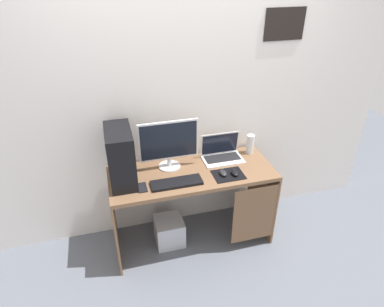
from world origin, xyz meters
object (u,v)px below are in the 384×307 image
object	(u,v)px
laptop	(222,154)
speaker	(250,144)
keyboard	(176,183)
cell_phone	(142,187)
monitor	(169,144)
mouse_right	(235,173)
mouse_left	(223,173)
pc_tower	(121,156)
subwoofer	(169,231)

from	to	relation	value
laptop	speaker	distance (m)	0.29
keyboard	cell_phone	world-z (taller)	keyboard
laptop	monitor	bearing A→B (deg)	-177.13
mouse_right	speaker	bearing A→B (deg)	48.82
mouse_left	pc_tower	bearing A→B (deg)	169.57
subwoofer	mouse_right	bearing A→B (deg)	-14.92
mouse_right	cell_phone	size ratio (longest dim) A/B	0.74
pc_tower	cell_phone	world-z (taller)	pc_tower
speaker	mouse_right	xyz separation A→B (m)	(-0.28, -0.32, -0.07)
pc_tower	keyboard	size ratio (longest dim) A/B	1.09
monitor	speaker	bearing A→B (deg)	3.57
speaker	subwoofer	distance (m)	1.11
laptop	cell_phone	distance (m)	0.81
monitor	cell_phone	bearing A→B (deg)	-138.45
pc_tower	monitor	xyz separation A→B (m)	(0.41, 0.09, 0.00)
laptop	mouse_left	world-z (taller)	laptop
keyboard	mouse_left	bearing A→B (deg)	2.81
mouse_left	mouse_right	world-z (taller)	same
speaker	mouse_right	size ratio (longest dim) A/B	1.91
mouse_left	subwoofer	bearing A→B (deg)	165.05
laptop	cell_phone	xyz separation A→B (m)	(-0.77, -0.27, -0.04)
cell_phone	subwoofer	bearing A→B (deg)	28.98
speaker	mouse_right	world-z (taller)	speaker
monitor	speaker	xyz separation A→B (m)	(0.78, 0.05, -0.14)
keyboard	mouse_right	xyz separation A→B (m)	(0.50, -0.00, 0.01)
mouse_right	mouse_left	bearing A→B (deg)	165.26
monitor	laptop	bearing A→B (deg)	2.87
pc_tower	speaker	size ratio (longest dim) A/B	2.51
monitor	cell_phone	distance (m)	0.43
pc_tower	speaker	xyz separation A→B (m)	(1.19, 0.14, -0.14)
monitor	mouse_left	size ratio (longest dim) A/B	5.32
cell_phone	subwoofer	world-z (taller)	cell_phone
speaker	subwoofer	size ratio (longest dim) A/B	0.71
pc_tower	speaker	distance (m)	1.20
speaker	mouse_left	size ratio (longest dim) A/B	1.91
laptop	mouse_right	world-z (taller)	laptop
laptop	mouse_left	distance (m)	0.28
speaker	mouse_right	distance (m)	0.43
mouse_right	pc_tower	bearing A→B (deg)	169.11
cell_phone	subwoofer	xyz separation A→B (m)	(0.22, 0.12, -0.63)
keyboard	subwoofer	world-z (taller)	keyboard
pc_tower	monitor	size ratio (longest dim) A/B	0.90
laptop	speaker	xyz separation A→B (m)	(0.29, 0.02, 0.04)
subwoofer	mouse_left	bearing A→B (deg)	-14.95
pc_tower	mouse_left	bearing A→B (deg)	-10.43
keyboard	subwoofer	xyz separation A→B (m)	(-0.05, 0.14, -0.64)
speaker	monitor	bearing A→B (deg)	-176.43
pc_tower	monitor	distance (m)	0.42
keyboard	mouse_right	bearing A→B (deg)	-0.57
subwoofer	keyboard	bearing A→B (deg)	-70.10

